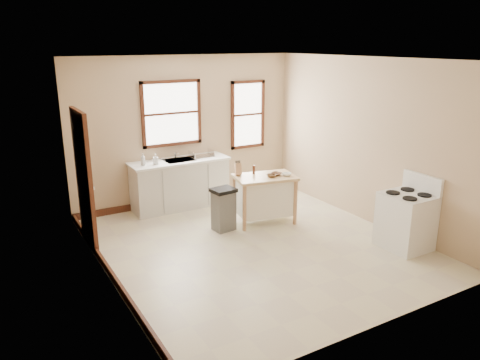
# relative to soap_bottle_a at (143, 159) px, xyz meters

# --- Properties ---
(floor) EXTENTS (5.00, 5.00, 0.00)m
(floor) POSITION_rel_soap_bottle_a_xyz_m (1.01, -2.16, -1.03)
(floor) COLOR beige
(floor) RESTS_ON ground
(ceiling) EXTENTS (5.00, 5.00, 0.00)m
(ceiling) POSITION_rel_soap_bottle_a_xyz_m (1.01, -2.16, 1.77)
(ceiling) COLOR white
(ceiling) RESTS_ON ground
(wall_back) EXTENTS (4.50, 0.04, 2.80)m
(wall_back) POSITION_rel_soap_bottle_a_xyz_m (1.01, 0.34, 0.37)
(wall_back) COLOR tan
(wall_back) RESTS_ON ground
(wall_left) EXTENTS (0.04, 5.00, 2.80)m
(wall_left) POSITION_rel_soap_bottle_a_xyz_m (-1.24, -2.16, 0.37)
(wall_left) COLOR tan
(wall_left) RESTS_ON ground
(wall_right) EXTENTS (0.04, 5.00, 2.80)m
(wall_right) POSITION_rel_soap_bottle_a_xyz_m (3.26, -2.16, 0.37)
(wall_right) COLOR tan
(wall_right) RESTS_ON ground
(window_main) EXTENTS (1.17, 0.06, 1.22)m
(window_main) POSITION_rel_soap_bottle_a_xyz_m (0.71, 0.32, 0.72)
(window_main) COLOR #3D2010
(window_main) RESTS_ON wall_back
(window_side) EXTENTS (0.77, 0.06, 1.37)m
(window_side) POSITION_rel_soap_bottle_a_xyz_m (2.36, 0.32, 0.57)
(window_side) COLOR #3D2010
(window_side) RESTS_ON wall_back
(door_left) EXTENTS (0.06, 0.90, 2.10)m
(door_left) POSITION_rel_soap_bottle_a_xyz_m (-1.20, -0.86, 0.02)
(door_left) COLOR #3D2010
(door_left) RESTS_ON ground
(baseboard_back) EXTENTS (4.50, 0.04, 0.12)m
(baseboard_back) POSITION_rel_soap_bottle_a_xyz_m (1.01, 0.31, -0.97)
(baseboard_back) COLOR #3D2010
(baseboard_back) RESTS_ON ground
(baseboard_left) EXTENTS (0.04, 5.00, 0.12)m
(baseboard_left) POSITION_rel_soap_bottle_a_xyz_m (-1.21, -2.16, -0.97)
(baseboard_left) COLOR #3D2010
(baseboard_left) RESTS_ON ground
(sink_counter) EXTENTS (1.86, 0.62, 0.92)m
(sink_counter) POSITION_rel_soap_bottle_a_xyz_m (0.71, 0.04, -0.57)
(sink_counter) COLOR beige
(sink_counter) RESTS_ON ground
(faucet) EXTENTS (0.03, 0.03, 0.22)m
(faucet) POSITION_rel_soap_bottle_a_xyz_m (0.71, 0.22, 0.00)
(faucet) COLOR silver
(faucet) RESTS_ON sink_counter
(soap_bottle_a) EXTENTS (0.11, 0.11, 0.22)m
(soap_bottle_a) POSITION_rel_soap_bottle_a_xyz_m (0.00, 0.00, 0.00)
(soap_bottle_a) COLOR #B2B2B2
(soap_bottle_a) RESTS_ON sink_counter
(soap_bottle_b) EXTENTS (0.10, 0.10, 0.19)m
(soap_bottle_b) POSITION_rel_soap_bottle_a_xyz_m (0.22, -0.04, -0.01)
(soap_bottle_b) COLOR #B2B2B2
(soap_bottle_b) RESTS_ON sink_counter
(dish_rack) EXTENTS (0.50, 0.43, 0.11)m
(dish_rack) POSITION_rel_soap_bottle_a_xyz_m (1.17, 0.05, -0.05)
(dish_rack) COLOR silver
(dish_rack) RESTS_ON sink_counter
(kitchen_island) EXTENTS (1.13, 0.85, 0.83)m
(kitchen_island) POSITION_rel_soap_bottle_a_xyz_m (1.66, -1.40, -0.61)
(kitchen_island) COLOR tan
(kitchen_island) RESTS_ON ground
(knife_block) EXTENTS (0.12, 0.12, 0.20)m
(knife_block) POSITION_rel_soap_bottle_a_xyz_m (1.29, -1.13, -0.10)
(knife_block) COLOR tan
(knife_block) RESTS_ON kitchen_island
(pepper_grinder) EXTENTS (0.06, 0.06, 0.15)m
(pepper_grinder) POSITION_rel_soap_bottle_a_xyz_m (1.57, -1.19, -0.12)
(pepper_grinder) COLOR #482213
(pepper_grinder) RESTS_ON kitchen_island
(bowl_a) EXTENTS (0.23, 0.23, 0.04)m
(bowl_a) POSITION_rel_soap_bottle_a_xyz_m (1.73, -1.50, -0.18)
(bowl_a) COLOR brown
(bowl_a) RESTS_ON kitchen_island
(bowl_b) EXTENTS (0.23, 0.23, 0.04)m
(bowl_b) POSITION_rel_soap_bottle_a_xyz_m (1.86, -1.46, -0.18)
(bowl_b) COLOR brown
(bowl_b) RESTS_ON kitchen_island
(bowl_c) EXTENTS (0.22, 0.22, 0.05)m
(bowl_c) POSITION_rel_soap_bottle_a_xyz_m (1.99, -1.58, -0.17)
(bowl_c) COLOR white
(bowl_c) RESTS_ON kitchen_island
(trash_bin) EXTENTS (0.40, 0.35, 0.72)m
(trash_bin) POSITION_rel_soap_bottle_a_xyz_m (0.88, -1.37, -0.67)
(trash_bin) COLOR #61615F
(trash_bin) RESTS_ON ground
(gas_stove) EXTENTS (0.69, 0.69, 1.12)m
(gas_stove) POSITION_rel_soap_bottle_a_xyz_m (2.93, -3.36, -0.47)
(gas_stove) COLOR white
(gas_stove) RESTS_ON ground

